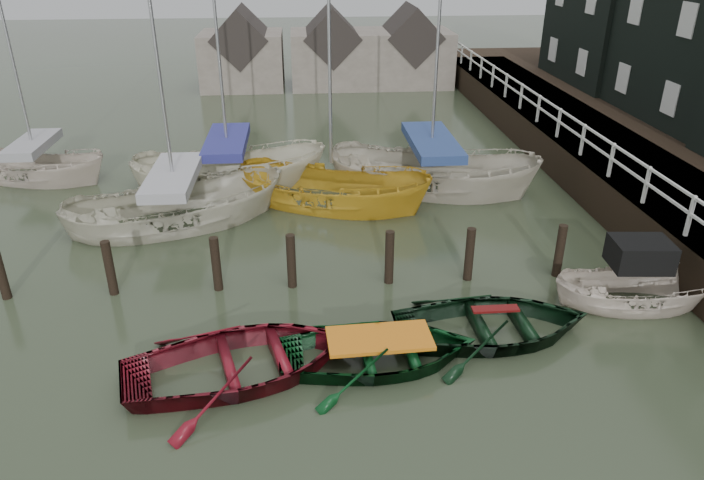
{
  "coord_description": "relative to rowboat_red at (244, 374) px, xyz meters",
  "views": [
    {
      "loc": [
        -0.83,
        -10.51,
        7.8
      ],
      "look_at": [
        0.25,
        2.61,
        1.4
      ],
      "focal_mm": 32.0,
      "sensor_mm": 36.0,
      "label": 1
    }
  ],
  "objects": [
    {
      "name": "ground",
      "position": [
        2.14,
        0.39,
        0.0
      ],
      "size": [
        120.0,
        120.0,
        0.0
      ],
      "primitive_type": "plane",
      "color": "#2C3421",
      "rests_on": "ground"
    },
    {
      "name": "pier",
      "position": [
        11.61,
        10.39,
        0.71
      ],
      "size": [
        3.04,
        32.0,
        2.7
      ],
      "color": "black",
      "rests_on": "ground"
    },
    {
      "name": "mooring_pilings",
      "position": [
        1.02,
        3.39,
        0.5
      ],
      "size": [
        13.72,
        0.22,
        1.8
      ],
      "color": "black",
      "rests_on": "ground"
    },
    {
      "name": "far_sheds",
      "position": [
        2.97,
        26.39,
        1.86
      ],
      "size": [
        14.0,
        4.08,
        4.39
      ],
      "color": "#665B51",
      "rests_on": "ground"
    },
    {
      "name": "rowboat_red",
      "position": [
        0.0,
        0.0,
        0.0
      ],
      "size": [
        5.26,
        4.34,
        0.95
      ],
      "primitive_type": "imported",
      "rotation": [
        0.0,
        0.0,
        1.83
      ],
      "color": "maroon",
      "rests_on": "ground"
    },
    {
      "name": "rowboat_green",
      "position": [
        2.7,
        0.17,
        0.0
      ],
      "size": [
        4.15,
        3.05,
        0.83
      ],
      "primitive_type": "imported",
      "rotation": [
        0.0,
        0.0,
        1.62
      ],
      "color": "black",
      "rests_on": "ground"
    },
    {
      "name": "rowboat_dkgreen",
      "position": [
        5.26,
        0.89,
        0.0
      ],
      "size": [
        4.38,
        3.22,
        0.88
      ],
      "primitive_type": "imported",
      "rotation": [
        0.0,
        0.0,
        1.61
      ],
      "color": "black",
      "rests_on": "ground"
    },
    {
      "name": "motorboat",
      "position": [
        8.94,
        1.88,
        0.11
      ],
      "size": [
        3.97,
        1.77,
        2.31
      ],
      "rotation": [
        0.0,
        0.0,
        1.49
      ],
      "color": "beige",
      "rests_on": "ground"
    },
    {
      "name": "sailboat_a",
      "position": [
        -2.48,
        7.44,
        0.06
      ],
      "size": [
        6.94,
        4.3,
        11.45
      ],
      "rotation": [
        0.0,
        0.0,
        1.88
      ],
      "color": "beige",
      "rests_on": "ground"
    },
    {
      "name": "sailboat_b",
      "position": [
        -1.24,
        10.65,
        0.06
      ],
      "size": [
        6.7,
        2.64,
        11.69
      ],
      "rotation": [
        0.0,
        0.0,
        1.59
      ],
      "color": "beige",
      "rests_on": "ground"
    },
    {
      "name": "sailboat_c",
      "position": [
        2.19,
        8.6,
        0.01
      ],
      "size": [
        6.95,
        4.88,
        11.19
      ],
      "rotation": [
        0.0,
        0.0,
        1.15
      ],
      "color": "gold",
      "rests_on": "ground"
    },
    {
      "name": "sailboat_d",
      "position": [
        5.6,
        9.67,
        0.06
      ],
      "size": [
        7.7,
        5.33,
        12.37
      ],
      "rotation": [
        0.0,
        0.0,
        1.17
      ],
      "color": "beige",
      "rests_on": "ground"
    },
    {
      "name": "sailboat_e",
      "position": [
        -8.05,
        11.75,
        0.06
      ],
      "size": [
        5.8,
        3.64,
        8.87
      ],
      "rotation": [
        0.0,
        0.0,
        1.25
      ],
      "color": "beige",
      "rests_on": "ground"
    }
  ]
}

